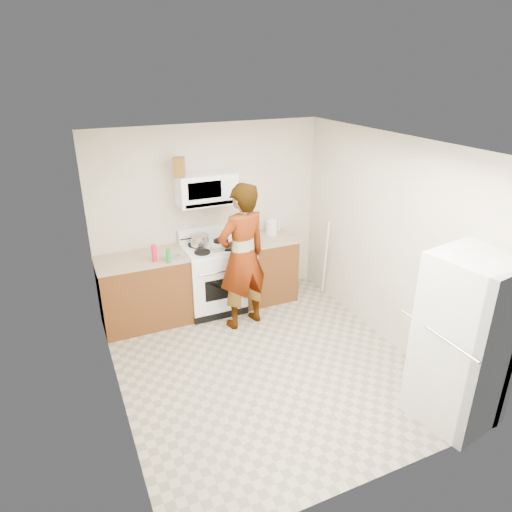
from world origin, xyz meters
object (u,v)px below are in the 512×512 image
microwave (206,188)px  person (242,257)px  gas_range (213,277)px  kettle (272,227)px  saucepan (199,240)px  fridge (465,341)px

microwave → person: bearing=-72.2°
gas_range → person: 0.75m
gas_range → microwave: bearing=90.0°
microwave → person: (0.22, -0.67, -0.75)m
kettle → saucepan: size_ratio=0.82×
person → fridge: person is taller
fridge → kettle: fridge is taller
fridge → kettle: 3.11m
microwave → saucepan: bearing=-163.3°
microwave → gas_range: bearing=-90.0°
kettle → fridge: bearing=-86.1°
microwave → person: 1.03m
gas_range → kettle: (0.95, 0.11, 0.55)m
microwave → person: person is taller
gas_range → kettle: bearing=6.6°
kettle → saucepan: bearing=176.4°
fridge → saucepan: bearing=107.2°
person → kettle: person is taller
person → fridge: (1.20, -2.42, -0.10)m
microwave → kettle: size_ratio=3.81×
person → fridge: bearing=103.8°
microwave → kettle: microwave is taller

